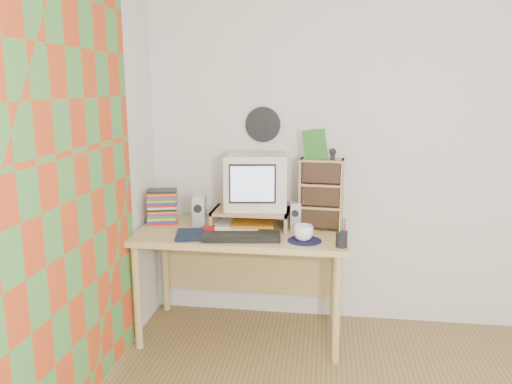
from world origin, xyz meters
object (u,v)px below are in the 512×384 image
(mug, at_px, (303,233))
(diary, at_px, (176,233))
(crt_monitor, at_px, (256,181))
(dvd_stack, at_px, (162,203))
(cd_rack, at_px, (321,194))
(keyboard, at_px, (241,237))
(desk, at_px, (243,246))

(mug, relative_size, diary, 0.55)
(crt_monitor, relative_size, dvd_stack, 1.38)
(cd_rack, bearing_deg, keyboard, -141.84)
(desk, relative_size, crt_monitor, 3.53)
(keyboard, xyz_separation_m, dvd_stack, (-0.61, 0.32, 0.13))
(desk, bearing_deg, cd_rack, 6.47)
(cd_rack, xyz_separation_m, diary, (-0.92, -0.32, -0.22))
(desk, height_order, dvd_stack, dvd_stack)
(dvd_stack, height_order, cd_rack, cd_rack)
(desk, xyz_separation_m, dvd_stack, (-0.58, 0.05, 0.28))
(desk, bearing_deg, crt_monitor, 48.83)
(keyboard, height_order, mug, mug)
(desk, distance_m, diary, 0.50)
(keyboard, height_order, dvd_stack, dvd_stack)
(cd_rack, bearing_deg, dvd_stack, -174.83)
(desk, relative_size, dvd_stack, 4.88)
(keyboard, distance_m, cd_rack, 0.63)
(desk, relative_size, diary, 6.24)
(dvd_stack, height_order, mug, dvd_stack)
(cd_rack, relative_size, diary, 2.12)
(dvd_stack, bearing_deg, diary, -73.16)
(mug, bearing_deg, cd_rack, 70.50)
(crt_monitor, relative_size, diary, 1.77)
(cd_rack, bearing_deg, desk, -168.91)
(crt_monitor, relative_size, keyboard, 0.81)
(crt_monitor, bearing_deg, keyboard, -104.74)
(keyboard, bearing_deg, desk, 89.72)
(keyboard, relative_size, mug, 3.95)
(desk, bearing_deg, keyboard, -82.96)
(dvd_stack, distance_m, cd_rack, 1.11)
(cd_rack, xyz_separation_m, mug, (-0.10, -0.29, -0.19))
(cd_rack, relative_size, mug, 3.83)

